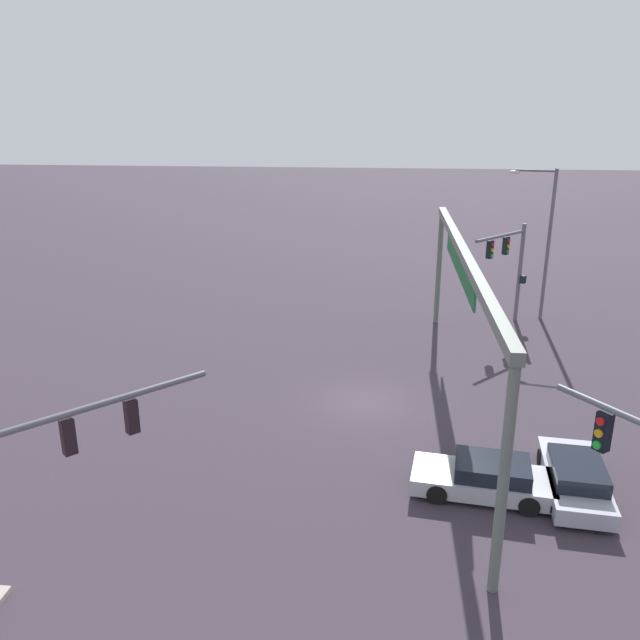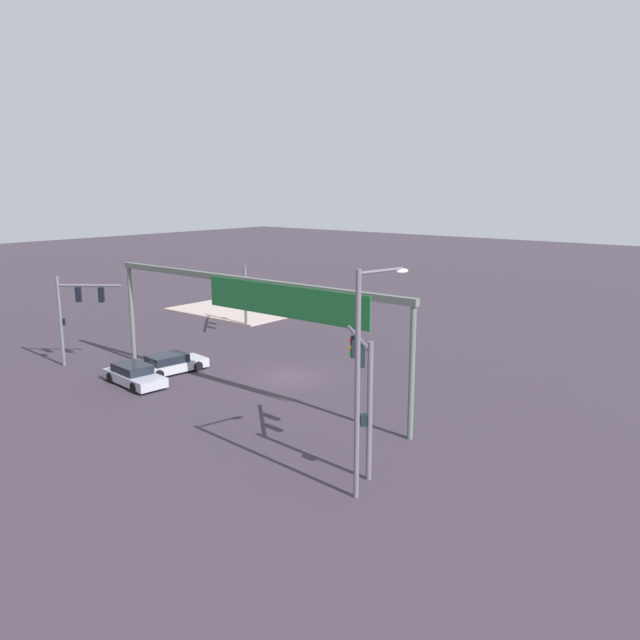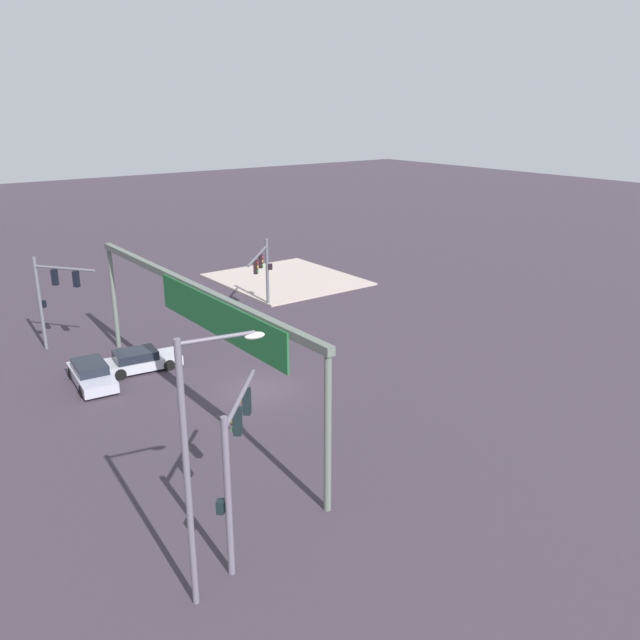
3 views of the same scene
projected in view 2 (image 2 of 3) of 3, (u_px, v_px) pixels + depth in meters
name	position (u px, v px, depth m)	size (l,w,h in m)	color
ground_plane	(289.00, 377.00, 38.79)	(220.80, 220.80, 0.00)	#392F3B
sidewalk_corner	(247.00, 308.00, 60.53)	(11.85, 10.63, 0.15)	#B2A197
traffic_signal_near_corner	(75.00, 307.00, 40.52)	(3.70, 2.64, 5.88)	slate
traffic_signal_opposite_side	(363.00, 379.00, 25.54)	(3.46, 3.45, 5.66)	slate
traffic_signal_cross_street	(246.00, 288.00, 50.98)	(4.83, 4.80, 5.09)	#5A5B65
streetlamp_curved_arm	(363.00, 368.00, 22.90)	(0.73, 2.56, 8.63)	slate
overhead_sign_gantry	(255.00, 297.00, 34.27)	(22.07, 0.43, 6.61)	#5C675E
sedan_car_approaching	(134.00, 375.00, 37.24)	(4.63, 2.20, 1.21)	#ABABBE
sedan_car_waiting_far	(170.00, 364.00, 39.61)	(2.42, 4.65, 1.21)	#B2B4BC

